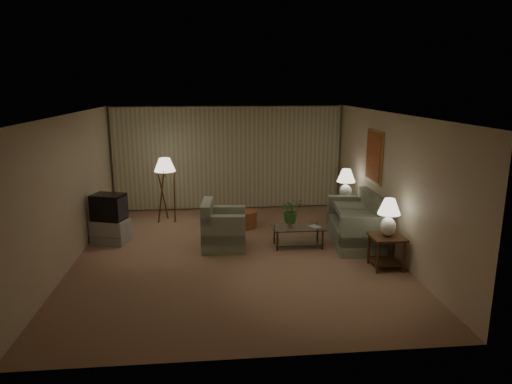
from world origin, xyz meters
TOP-DOWN VIEW (x-y plane):
  - ground at (0.00, 0.00)m, footprint 7.00×7.00m
  - room_shell at (0.02, 1.51)m, footprint 6.04×7.02m
  - sofa at (2.50, 0.40)m, footprint 1.99×1.29m
  - armchair at (-0.20, 0.39)m, footprint 1.04×0.99m
  - side_table_near at (2.65, -0.95)m, footprint 0.57×0.57m
  - side_table_far at (2.65, 1.65)m, footprint 0.53×0.44m
  - table_lamp_near at (2.65, -0.95)m, footprint 0.40×0.40m
  - table_lamp_far at (2.65, 1.65)m, footprint 0.42×0.42m
  - coffee_table at (1.29, 0.30)m, footprint 1.05×0.57m
  - tv_cabinet at (-2.55, 0.91)m, footprint 0.99×0.88m
  - crt_tv at (-2.55, 0.91)m, footprint 0.90×0.82m
  - floor_lamp at (-1.52, 2.35)m, footprint 0.50×0.50m
  - ottoman at (0.30, 1.69)m, footprint 0.60×0.60m
  - vase at (1.14, 0.30)m, footprint 0.17×0.17m
  - flowers at (1.14, 0.30)m, footprint 0.51×0.46m
  - book at (1.54, 0.20)m, footprint 0.28×0.30m

SIDE VIEW (x-z plane):
  - ground at x=0.00m, z-range 0.00..0.00m
  - ottoman at x=0.30m, z-range 0.00..0.39m
  - tv_cabinet at x=-2.55m, z-range 0.00..0.50m
  - coffee_table at x=1.29m, z-range 0.07..0.48m
  - armchair at x=-0.20m, z-range 0.00..0.76m
  - sofa at x=2.50m, z-range 0.00..0.80m
  - side_table_far at x=2.65m, z-range 0.10..0.70m
  - side_table_near at x=2.65m, z-range 0.12..0.72m
  - book at x=1.54m, z-range 0.41..0.43m
  - vase at x=1.14m, z-range 0.41..0.57m
  - crt_tv at x=-2.55m, z-range 0.50..1.04m
  - floor_lamp at x=-1.52m, z-range 0.04..1.58m
  - flowers at x=1.14m, z-range 0.57..1.07m
  - table_lamp_near at x=2.65m, z-range 0.66..1.35m
  - table_lamp_far at x=2.65m, z-range 0.67..1.40m
  - room_shell at x=0.02m, z-range 0.39..3.11m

